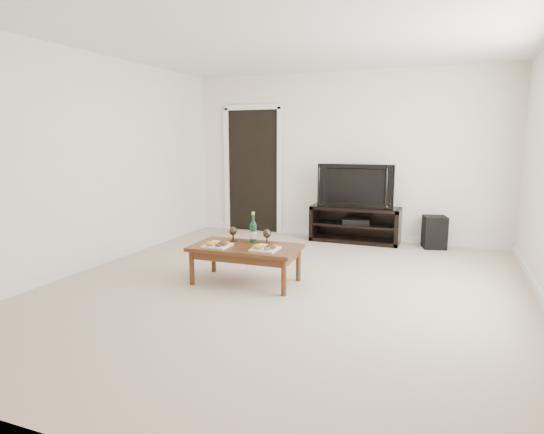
{
  "coord_description": "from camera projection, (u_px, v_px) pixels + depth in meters",
  "views": [
    {
      "loc": [
        1.58,
        -4.37,
        1.59
      ],
      "look_at": [
        -0.28,
        0.36,
        0.7
      ],
      "focal_mm": 30.0,
      "sensor_mm": 36.0,
      "label": 1
    }
  ],
  "objects": [
    {
      "name": "television",
      "position": [
        356.0,
        185.0,
        6.89
      ],
      "size": [
        1.14,
        0.21,
        0.66
      ],
      "primitive_type": "imported",
      "rotation": [
        0.0,
        0.0,
        0.05
      ],
      "color": "black",
      "rests_on": "media_console"
    },
    {
      "name": "av_receiver",
      "position": [
        356.0,
        221.0,
        6.97
      ],
      "size": [
        0.44,
        0.36,
        0.08
      ],
      "primitive_type": "cube",
      "rotation": [
        0.0,
        0.0,
        0.15
      ],
      "color": "black",
      "rests_on": "media_console"
    },
    {
      "name": "media_console",
      "position": [
        355.0,
        224.0,
        7.0
      ],
      "size": [
        1.35,
        0.45,
        0.55
      ],
      "primitive_type": "cube",
      "color": "black",
      "rests_on": "ground"
    },
    {
      "name": "doorway",
      "position": [
        253.0,
        171.0,
        7.74
      ],
      "size": [
        0.9,
        0.02,
        2.05
      ],
      "primitive_type": "cube",
      "color": "black",
      "rests_on": "ground"
    },
    {
      "name": "floor",
      "position": [
        284.0,
        288.0,
        4.85
      ],
      "size": [
        5.5,
        5.5,
        0.0
      ],
      "primitive_type": "plane",
      "color": "#BBA996",
      "rests_on": "ground"
    },
    {
      "name": "coffee_table",
      "position": [
        246.0,
        264.0,
        5.01
      ],
      "size": [
        1.2,
        0.68,
        0.42
      ],
      "primitive_type": "cube",
      "rotation": [
        0.0,
        0.0,
        0.03
      ],
      "color": "#532C17",
      "rests_on": "ground"
    },
    {
      "name": "wine_bottle",
      "position": [
        253.0,
        227.0,
        5.11
      ],
      "size": [
        0.07,
        0.07,
        0.35
      ],
      "primitive_type": "cylinder",
      "color": "#0E361F",
      "rests_on": "coffee_table"
    },
    {
      "name": "subwoofer",
      "position": [
        434.0,
        232.0,
        6.61
      ],
      "size": [
        0.38,
        0.38,
        0.47
      ],
      "primitive_type": "cube",
      "rotation": [
        0.0,
        0.0,
        0.25
      ],
      "color": "black",
      "rests_on": "ground"
    },
    {
      "name": "ceiling",
      "position": [
        285.0,
        30.0,
        4.4
      ],
      "size": [
        5.0,
        5.5,
        0.04
      ],
      "primitive_type": "cube",
      "color": "white",
      "rests_on": "back_wall"
    },
    {
      "name": "plate_right",
      "position": [
        265.0,
        247.0,
        4.8
      ],
      "size": [
        0.27,
        0.27,
        0.07
      ],
      "primitive_type": "cube",
      "color": "white",
      "rests_on": "coffee_table"
    },
    {
      "name": "back_wall",
      "position": [
        344.0,
        156.0,
        7.17
      ],
      "size": [
        5.0,
        0.04,
        2.6
      ],
      "primitive_type": "cube",
      "color": "white",
      "rests_on": "ground"
    },
    {
      "name": "plate_left",
      "position": [
        217.0,
        243.0,
        4.95
      ],
      "size": [
        0.27,
        0.27,
        0.07
      ],
      "primitive_type": "cube",
      "color": "white",
      "rests_on": "coffee_table"
    },
    {
      "name": "goblet_left",
      "position": [
        233.0,
        234.0,
        5.19
      ],
      "size": [
        0.09,
        0.09,
        0.17
      ],
      "primitive_type": null,
      "color": "#33281C",
      "rests_on": "coffee_table"
    },
    {
      "name": "goblet_right",
      "position": [
        267.0,
        237.0,
        5.04
      ],
      "size": [
        0.09,
        0.09,
        0.17
      ],
      "primitive_type": null,
      "color": "#33281C",
      "rests_on": "coffee_table"
    }
  ]
}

